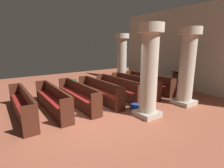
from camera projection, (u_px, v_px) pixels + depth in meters
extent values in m
plane|color=#AD5B42|center=(93.00, 113.00, 6.40)|extent=(19.20, 19.20, 0.00)
cube|color=beige|center=(191.00, 49.00, 9.30)|extent=(10.00, 0.16, 4.50)
cube|color=#4C2316|center=(148.00, 83.00, 9.45)|extent=(3.12, 0.38, 0.05)
cube|color=#4C2316|center=(150.00, 78.00, 9.49)|extent=(3.12, 0.04, 0.45)
cube|color=#411E13|center=(151.00, 74.00, 9.47)|extent=(3.00, 0.06, 0.02)
cube|color=#442014|center=(129.00, 78.00, 10.72)|extent=(0.06, 0.44, 0.91)
cube|color=#442014|center=(173.00, 89.00, 8.17)|extent=(0.06, 0.44, 0.91)
cube|color=#482115|center=(145.00, 87.00, 9.40)|extent=(3.12, 0.03, 0.40)
cube|color=maroon|center=(148.00, 82.00, 9.43)|extent=(2.87, 0.32, 0.03)
cube|color=#4C2316|center=(134.00, 85.00, 8.87)|extent=(3.12, 0.38, 0.05)
cube|color=#4C2316|center=(136.00, 80.00, 8.91)|extent=(3.12, 0.04, 0.45)
cube|color=#411E13|center=(137.00, 76.00, 8.89)|extent=(3.00, 0.06, 0.02)
cube|color=#442014|center=(115.00, 80.00, 10.13)|extent=(0.06, 0.44, 0.91)
cube|color=#442014|center=(158.00, 92.00, 7.59)|extent=(0.06, 0.44, 0.91)
cube|color=#482115|center=(131.00, 90.00, 8.82)|extent=(3.12, 0.03, 0.40)
cube|color=maroon|center=(133.00, 85.00, 8.85)|extent=(2.87, 0.32, 0.03)
cube|color=#4C2316|center=(118.00, 88.00, 8.29)|extent=(3.12, 0.38, 0.05)
cube|color=#4C2316|center=(120.00, 83.00, 8.33)|extent=(3.12, 0.04, 0.45)
cube|color=#411E13|center=(121.00, 78.00, 8.30)|extent=(3.00, 0.06, 0.02)
cube|color=#442014|center=(100.00, 82.00, 9.55)|extent=(0.06, 0.44, 0.91)
cube|color=#442014|center=(141.00, 96.00, 7.01)|extent=(0.06, 0.44, 0.91)
cube|color=#482115|center=(115.00, 93.00, 8.24)|extent=(3.12, 0.03, 0.40)
cube|color=maroon|center=(117.00, 88.00, 8.27)|extent=(2.87, 0.32, 0.03)
cube|color=#4C2316|center=(99.00, 92.00, 7.71)|extent=(3.12, 0.38, 0.05)
cube|color=#4C2316|center=(102.00, 86.00, 7.74)|extent=(3.12, 0.04, 0.45)
cube|color=#411E13|center=(103.00, 81.00, 7.72)|extent=(3.00, 0.06, 0.02)
cube|color=#442014|center=(83.00, 85.00, 8.97)|extent=(0.06, 0.44, 0.91)
cube|color=#442014|center=(121.00, 100.00, 6.43)|extent=(0.06, 0.44, 0.91)
cube|color=#482115|center=(96.00, 97.00, 7.66)|extent=(3.12, 0.03, 0.40)
cube|color=maroon|center=(99.00, 91.00, 7.69)|extent=(2.87, 0.32, 0.03)
cube|color=#4C2316|center=(77.00, 95.00, 7.12)|extent=(3.12, 0.38, 0.05)
cube|color=#4C2316|center=(81.00, 89.00, 7.16)|extent=(3.12, 0.04, 0.45)
cube|color=#411E13|center=(82.00, 84.00, 7.14)|extent=(3.00, 0.06, 0.02)
cube|color=#442014|center=(64.00, 87.00, 8.39)|extent=(0.06, 0.44, 0.91)
cube|color=#442014|center=(97.00, 106.00, 5.85)|extent=(0.06, 0.44, 0.91)
cube|color=#482115|center=(74.00, 101.00, 7.08)|extent=(3.12, 0.03, 0.40)
cube|color=maroon|center=(77.00, 95.00, 7.11)|extent=(2.87, 0.32, 0.03)
cube|color=#4C2316|center=(52.00, 100.00, 6.54)|extent=(3.12, 0.38, 0.05)
cube|color=#4C2316|center=(56.00, 93.00, 6.58)|extent=(3.12, 0.04, 0.45)
cube|color=#411E13|center=(57.00, 87.00, 6.56)|extent=(3.00, 0.06, 0.02)
cube|color=#442014|center=(42.00, 91.00, 7.81)|extent=(0.06, 0.44, 0.91)
cube|color=#442014|center=(67.00, 113.00, 5.27)|extent=(0.06, 0.44, 0.91)
cube|color=#482115|center=(48.00, 106.00, 6.50)|extent=(3.12, 0.03, 0.40)
cube|color=maroon|center=(51.00, 99.00, 6.52)|extent=(2.87, 0.32, 0.03)
cube|color=#4C2316|center=(22.00, 105.00, 5.96)|extent=(3.12, 0.38, 0.05)
cube|color=#4C2316|center=(26.00, 98.00, 6.00)|extent=(3.12, 0.04, 0.45)
cube|color=#411E13|center=(27.00, 91.00, 5.98)|extent=(3.00, 0.06, 0.02)
cube|color=#442014|center=(16.00, 94.00, 7.23)|extent=(0.06, 0.44, 0.91)
cube|color=#442014|center=(31.00, 121.00, 4.69)|extent=(0.06, 0.44, 0.91)
cube|color=#482115|center=(17.00, 112.00, 5.91)|extent=(3.12, 0.03, 0.40)
cube|color=maroon|center=(21.00, 104.00, 5.94)|extent=(2.87, 0.32, 0.03)
cube|color=#B6AD9A|center=(184.00, 102.00, 7.41)|extent=(0.82, 0.82, 0.18)
cylinder|color=beige|center=(187.00, 69.00, 7.09)|extent=(0.61, 0.61, 2.69)
cylinder|color=beige|center=(190.00, 31.00, 6.76)|extent=(0.88, 0.88, 0.30)
cube|color=#B6AD9A|center=(122.00, 82.00, 11.43)|extent=(0.82, 0.82, 0.18)
cylinder|color=beige|center=(122.00, 60.00, 11.11)|extent=(0.61, 0.61, 2.69)
cylinder|color=beige|center=(122.00, 36.00, 10.78)|extent=(0.88, 0.88, 0.30)
cube|color=#B6AD9A|center=(147.00, 113.00, 6.16)|extent=(0.78, 0.78, 0.18)
cylinder|color=beige|center=(149.00, 74.00, 5.85)|extent=(0.58, 0.58, 2.69)
cylinder|color=beige|center=(151.00, 28.00, 5.51)|extent=(0.84, 0.84, 0.30)
cube|color=#492215|center=(175.00, 90.00, 9.67)|extent=(0.45, 0.45, 0.06)
cube|color=#562819|center=(176.00, 82.00, 9.57)|extent=(0.28, 0.28, 0.95)
cube|color=#5B2A1A|center=(176.00, 72.00, 9.45)|extent=(0.48, 0.35, 0.15)
cube|color=#194723|center=(74.00, 80.00, 7.77)|extent=(0.14, 0.21, 0.04)
cube|color=navy|center=(136.00, 107.00, 6.72)|extent=(0.36, 0.27, 0.22)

